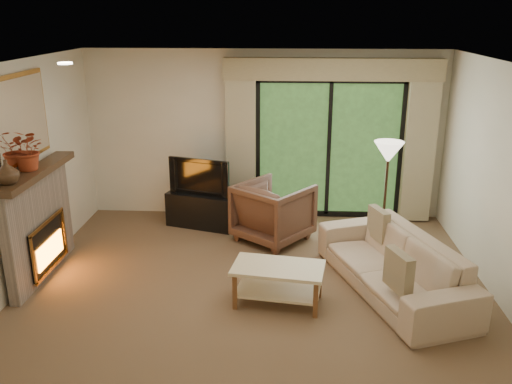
# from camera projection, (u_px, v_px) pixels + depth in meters

# --- Properties ---
(floor) EXTENTS (5.50, 5.50, 0.00)m
(floor) POSITION_uv_depth(u_px,v_px,m) (255.00, 288.00, 6.43)
(floor) COLOR brown
(floor) RESTS_ON ground
(ceiling) EXTENTS (5.50, 5.50, 0.00)m
(ceiling) POSITION_uv_depth(u_px,v_px,m) (254.00, 64.00, 5.61)
(ceiling) COLOR white
(ceiling) RESTS_ON ground
(wall_back) EXTENTS (5.00, 0.00, 5.00)m
(wall_back) POSITION_uv_depth(u_px,v_px,m) (264.00, 135.00, 8.39)
(wall_back) COLOR beige
(wall_back) RESTS_ON ground
(wall_front) EXTENTS (5.00, 0.00, 5.00)m
(wall_front) POSITION_uv_depth(u_px,v_px,m) (232.00, 295.00, 3.66)
(wall_front) COLOR beige
(wall_front) RESTS_ON ground
(wall_left) EXTENTS (0.00, 5.00, 5.00)m
(wall_left) POSITION_uv_depth(u_px,v_px,m) (14.00, 179.00, 6.17)
(wall_left) COLOR beige
(wall_left) RESTS_ON ground
(wall_right) EXTENTS (0.00, 5.00, 5.00)m
(wall_right) POSITION_uv_depth(u_px,v_px,m) (507.00, 188.00, 5.87)
(wall_right) COLOR beige
(wall_right) RESTS_ON ground
(fireplace) EXTENTS (0.24, 1.70, 1.37)m
(fireplace) POSITION_uv_depth(u_px,v_px,m) (39.00, 223.00, 6.55)
(fireplace) COLOR gray
(fireplace) RESTS_ON floor
(mirror) EXTENTS (0.07, 1.45, 1.02)m
(mirror) POSITION_uv_depth(u_px,v_px,m) (17.00, 120.00, 6.15)
(mirror) COLOR #C28C40
(mirror) RESTS_ON wall_left
(sliding_door) EXTENTS (2.26, 0.10, 2.16)m
(sliding_door) POSITION_uv_depth(u_px,v_px,m) (329.00, 149.00, 8.35)
(sliding_door) COLOR black
(sliding_door) RESTS_ON floor
(curtain_left) EXTENTS (0.45, 0.18, 2.35)m
(curtain_left) POSITION_uv_depth(u_px,v_px,m) (241.00, 143.00, 8.29)
(curtain_left) COLOR tan
(curtain_left) RESTS_ON floor
(curtain_right) EXTENTS (0.45, 0.18, 2.35)m
(curtain_right) POSITION_uv_depth(u_px,v_px,m) (420.00, 146.00, 8.14)
(curtain_right) COLOR tan
(curtain_right) RESTS_ON floor
(cornice) EXTENTS (3.20, 0.24, 0.32)m
(cornice) POSITION_uv_depth(u_px,v_px,m) (333.00, 69.00, 7.88)
(cornice) COLOR tan
(cornice) RESTS_ON wall_back
(media_console) EXTENTS (1.13, 0.75, 0.52)m
(media_console) POSITION_uv_depth(u_px,v_px,m) (203.00, 209.00, 8.25)
(media_console) COLOR black
(media_console) RESTS_ON floor
(tv) EXTENTS (0.96, 0.40, 0.55)m
(tv) POSITION_uv_depth(u_px,v_px,m) (202.00, 175.00, 8.08)
(tv) COLOR black
(tv) RESTS_ON media_console
(armchair) EXTENTS (1.28, 1.29, 0.85)m
(armchair) POSITION_uv_depth(u_px,v_px,m) (273.00, 212.00, 7.67)
(armchair) COLOR brown
(armchair) RESTS_ON floor
(sofa) EXTENTS (1.63, 2.47, 0.67)m
(sofa) POSITION_uv_depth(u_px,v_px,m) (393.00, 264.00, 6.28)
(sofa) COLOR tan
(sofa) RESTS_ON floor
(pillow_near) EXTENTS (0.25, 0.43, 0.42)m
(pillow_near) POSITION_uv_depth(u_px,v_px,m) (399.00, 271.00, 5.59)
(pillow_near) COLOR brown
(pillow_near) RESTS_ON sofa
(pillow_far) EXTENTS (0.23, 0.41, 0.40)m
(pillow_far) POSITION_uv_depth(u_px,v_px,m) (378.00, 224.00, 6.84)
(pillow_far) COLOR brown
(pillow_far) RESTS_ON sofa
(coffee_table) EXTENTS (1.07, 0.69, 0.45)m
(coffee_table) POSITION_uv_depth(u_px,v_px,m) (278.00, 284.00, 6.04)
(coffee_table) COLOR beige
(coffee_table) RESTS_ON floor
(floor_lamp) EXTENTS (0.43, 0.43, 1.49)m
(floor_lamp) POSITION_uv_depth(u_px,v_px,m) (385.00, 195.00, 7.38)
(floor_lamp) COLOR beige
(floor_lamp) RESTS_ON floor
(vase) EXTENTS (0.30, 0.30, 0.27)m
(vase) POSITION_uv_depth(u_px,v_px,m) (7.00, 172.00, 5.73)
(vase) COLOR #3F2B1A
(vase) RESTS_ON fireplace
(branches) EXTENTS (0.47, 0.41, 0.48)m
(branches) POSITION_uv_depth(u_px,v_px,m) (28.00, 150.00, 6.20)
(branches) COLOR #98371C
(branches) RESTS_ON fireplace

